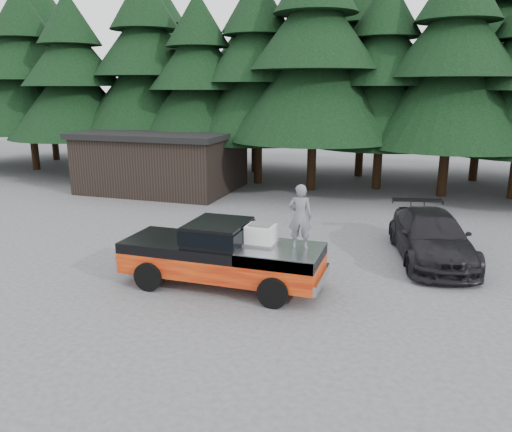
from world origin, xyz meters
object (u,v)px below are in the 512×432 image
(air_compressor, at_px, (261,235))
(man_on_bed, at_px, (300,217))
(pickup_truck, at_px, (222,264))
(utility_building, at_px, (163,160))
(parked_car, at_px, (431,237))

(air_compressor, relative_size, man_on_bed, 0.44)
(pickup_truck, xyz_separation_m, utility_building, (-8.51, 12.23, 1.00))
(air_compressor, distance_m, utility_building, 15.47)
(pickup_truck, distance_m, utility_building, 14.93)
(pickup_truck, bearing_deg, air_compressor, 6.94)
(pickup_truck, xyz_separation_m, man_on_bed, (2.27, 0.15, 1.57))
(pickup_truck, distance_m, parked_car, 7.26)
(utility_building, bearing_deg, pickup_truck, -55.18)
(utility_building, bearing_deg, air_compressor, -51.39)
(air_compressor, relative_size, utility_building, 0.09)
(pickup_truck, height_order, parked_car, parked_car)
(man_on_bed, relative_size, parked_car, 0.33)
(man_on_bed, xyz_separation_m, parked_car, (3.55, 4.18, -1.44))
(pickup_truck, distance_m, man_on_bed, 2.76)
(man_on_bed, height_order, parked_car, man_on_bed)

